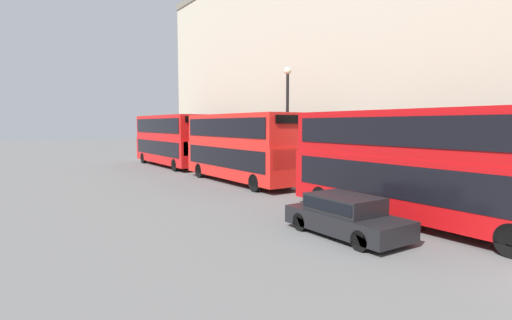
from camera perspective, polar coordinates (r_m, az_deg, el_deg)
name	(u,v)px	position (r m, az deg, el deg)	size (l,w,h in m)	color
bus_leading	(417,161)	(15.96, 22.01, -0.18)	(2.59, 11.01, 4.26)	#B20C0F
bus_second_in_queue	(240,145)	(25.40, -2.34, 2.15)	(2.59, 10.24, 4.37)	red
bus_third_in_queue	(170,138)	(36.18, -12.21, 3.04)	(2.59, 11.12, 4.49)	red
car_dark_sedan	(345,215)	(13.76, 12.66, -7.61)	(1.85, 4.28, 1.37)	black
street_lamp	(287,114)	(24.23, 4.51, 6.58)	(0.44, 0.44, 7.12)	black
pedestrian	(185,154)	(40.13, -10.13, 0.85)	(0.36, 0.36, 1.69)	brown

